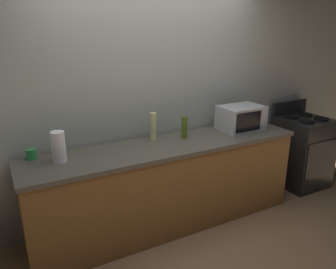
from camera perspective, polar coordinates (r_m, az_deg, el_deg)
name	(u,v)px	position (r m, az deg, el deg)	size (l,w,h in m)	color
ground_plane	(188,243)	(3.37, 3.44, -18.31)	(8.00, 8.00, 0.00)	#93704C
back_wall	(149,92)	(3.49, -3.26, 7.30)	(6.40, 0.10, 2.70)	#9EA399
counter_run	(168,185)	(3.43, 0.00, -8.75)	(2.84, 0.64, 0.90)	brown
stove_range	(302,151)	(4.65, 22.18, -2.69)	(0.60, 0.61, 1.08)	black
microwave	(241,118)	(3.79, 12.53, 2.85)	(0.48, 0.35, 0.27)	#B7BABF
paper_towel_roll	(59,147)	(2.93, -18.46, -2.06)	(0.12, 0.12, 0.27)	white
bottle_vinegar	(153,126)	(3.35, -2.57, 1.43)	(0.07, 0.07, 0.28)	beige
bottle_olive_oil	(184,127)	(3.41, 2.86, 1.27)	(0.06, 0.06, 0.23)	#4C6B19
mug_green	(31,154)	(3.11, -22.65, -3.17)	(0.09, 0.09, 0.09)	#2D8C47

